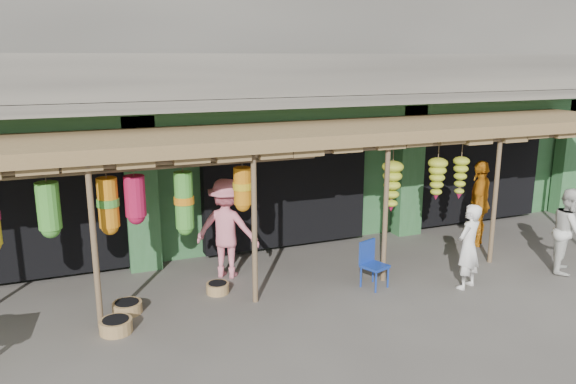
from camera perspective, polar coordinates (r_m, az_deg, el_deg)
name	(u,v)px	position (r m, az deg, el deg)	size (l,w,h in m)	color
ground	(330,284)	(10.41, 4.25, -9.31)	(80.00, 80.00, 0.00)	#514C47
building	(245,85)	(14.13, -4.41, 10.81)	(16.40, 6.80, 7.00)	gray
awning	(306,139)	(10.36, 1.79, 5.40)	(14.00, 2.70, 2.79)	brown
blue_chair	(372,261)	(10.25, 8.49, -6.99)	(0.52, 0.52, 0.84)	#173597
basket_left	(116,326)	(9.05, -17.07, -12.88)	(0.49, 0.49, 0.20)	olive
basket_mid	(127,308)	(9.63, -16.01, -11.22)	(0.48, 0.48, 0.18)	#9E7747
basket_right	(218,288)	(10.06, -7.16, -9.66)	(0.40, 0.40, 0.18)	#8F6443
person_front	(468,247)	(10.47, 17.85, -5.30)	(0.56, 0.37, 1.55)	white
person_right	(569,231)	(11.98, 26.67, -3.53)	(0.80, 0.62, 1.64)	silver
person_vendor	(479,203)	(12.90, 18.86, -1.07)	(1.11, 0.46, 1.89)	orange
person_shopper	(227,228)	(10.51, -6.23, -3.69)	(1.21, 0.70, 1.88)	pink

